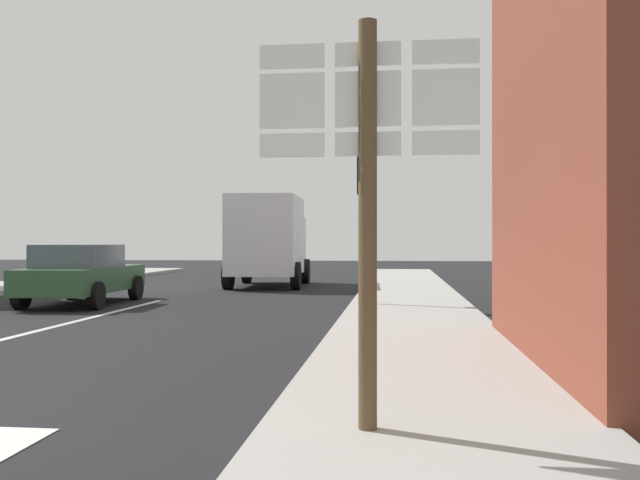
{
  "coord_description": "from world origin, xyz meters",
  "views": [
    {
      "loc": [
        6.14,
        -5.21,
        1.54
      ],
      "look_at": [
        4.05,
        13.32,
        1.59
      ],
      "focal_mm": 38.33,
      "sensor_mm": 36.0,
      "label": 1
    }
  ],
  "objects_px": {
    "route_sign_post": "(368,180)",
    "traffic_light_near_right": "(364,195)",
    "sedan_far": "(82,273)",
    "delivery_truck": "(269,239)"
  },
  "relations": [
    {
      "from": "traffic_light_near_right",
      "to": "sedan_far",
      "type": "bearing_deg",
      "value": 177.55
    },
    {
      "from": "route_sign_post",
      "to": "traffic_light_near_right",
      "type": "height_order",
      "value": "traffic_light_near_right"
    },
    {
      "from": "sedan_far",
      "to": "route_sign_post",
      "type": "bearing_deg",
      "value": -55.43
    },
    {
      "from": "delivery_truck",
      "to": "traffic_light_near_right",
      "type": "xyz_separation_m",
      "value": [
        3.62,
        -7.4,
        0.97
      ]
    },
    {
      "from": "sedan_far",
      "to": "delivery_truck",
      "type": "relative_size",
      "value": 0.84
    },
    {
      "from": "sedan_far",
      "to": "route_sign_post",
      "type": "xyz_separation_m",
      "value": [
        7.47,
        -10.85,
        1.24
      ]
    },
    {
      "from": "traffic_light_near_right",
      "to": "route_sign_post",
      "type": "bearing_deg",
      "value": -87.07
    },
    {
      "from": "delivery_truck",
      "to": "traffic_light_near_right",
      "type": "height_order",
      "value": "traffic_light_near_right"
    },
    {
      "from": "sedan_far",
      "to": "route_sign_post",
      "type": "relative_size",
      "value": 1.34
    },
    {
      "from": "route_sign_post",
      "to": "traffic_light_near_right",
      "type": "xyz_separation_m",
      "value": [
        -0.54,
        10.55,
        0.62
      ]
    }
  ]
}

